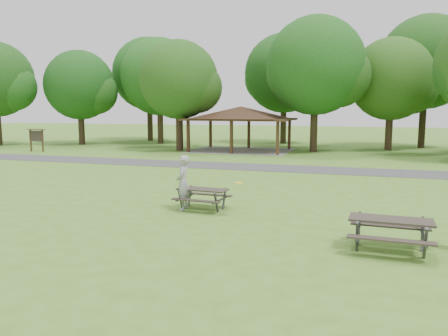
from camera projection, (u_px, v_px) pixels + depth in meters
ground at (153, 225)px, 13.41m from camera, size 160.00×160.00×0.00m
asphalt_path at (259, 167)px, 26.60m from camera, size 120.00×3.20×0.02m
pavilion at (241, 115)px, 36.84m from camera, size 8.60×7.01×3.76m
notice_board at (36, 136)px, 36.32m from camera, size 1.60×0.30×1.88m
tree_row_b at (81, 87)px, 43.11m from camera, size 7.14×6.80×9.28m
tree_row_c at (160, 79)px, 44.14m from camera, size 8.19×7.80×10.67m
tree_row_d at (180, 82)px, 36.59m from camera, size 6.93×6.60×9.27m
tree_row_e at (317, 69)px, 35.44m from camera, size 8.40×8.00×11.02m
tree_row_f at (392, 82)px, 37.03m from camera, size 7.35×7.00×9.55m
tree_deep_a at (150, 76)px, 48.28m from camera, size 8.40×8.00×11.38m
tree_deep_b at (285, 76)px, 44.19m from camera, size 8.40×8.00×11.13m
tree_deep_c at (427, 65)px, 39.19m from camera, size 8.82×8.40×11.90m
picnic_table_middle at (203, 194)px, 15.47m from camera, size 1.85×1.52×0.77m
picnic_table_far at (391, 227)px, 10.86m from camera, size 2.05×1.68×0.87m
frisbee_in_flight at (239, 183)px, 14.18m from camera, size 0.33×0.33×0.02m
frisbee_thrower at (183, 183)px, 15.34m from camera, size 0.59×0.78×1.94m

